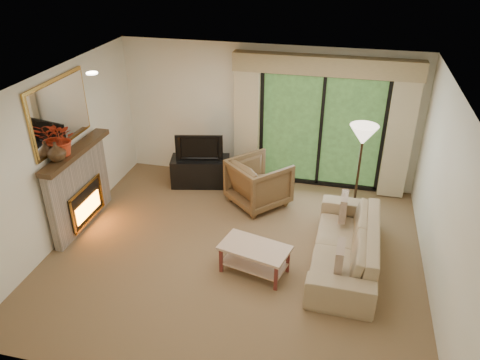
% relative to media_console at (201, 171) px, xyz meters
% --- Properties ---
extents(floor, '(5.50, 5.50, 0.00)m').
position_rel_media_console_xyz_m(floor, '(1.16, -1.95, -0.27)').
color(floor, brown).
rests_on(floor, ground).
extents(ceiling, '(5.50, 5.50, 0.00)m').
position_rel_media_console_xyz_m(ceiling, '(1.16, -1.95, 2.33)').
color(ceiling, silver).
rests_on(ceiling, ground).
extents(wall_back, '(5.00, 0.00, 5.00)m').
position_rel_media_console_xyz_m(wall_back, '(1.16, 0.55, 1.03)').
color(wall_back, white).
rests_on(wall_back, ground).
extents(wall_front, '(5.00, 0.00, 5.00)m').
position_rel_media_console_xyz_m(wall_front, '(1.16, -4.45, 1.03)').
color(wall_front, white).
rests_on(wall_front, ground).
extents(wall_left, '(0.00, 5.00, 5.00)m').
position_rel_media_console_xyz_m(wall_left, '(-1.59, -1.95, 1.03)').
color(wall_left, white).
rests_on(wall_left, ground).
extents(wall_right, '(0.00, 5.00, 5.00)m').
position_rel_media_console_xyz_m(wall_right, '(3.91, -1.95, 1.03)').
color(wall_right, white).
rests_on(wall_right, ground).
extents(fireplace, '(0.24, 1.70, 1.37)m').
position_rel_media_console_xyz_m(fireplace, '(-1.47, -1.75, 0.41)').
color(fireplace, gray).
rests_on(fireplace, floor).
extents(mirror, '(0.07, 1.45, 1.02)m').
position_rel_media_console_xyz_m(mirror, '(-1.55, -1.75, 1.68)').
color(mirror, '#C39241').
rests_on(mirror, wall_left).
extents(sliding_door, '(2.26, 0.10, 2.16)m').
position_rel_media_console_xyz_m(sliding_door, '(2.16, 0.50, 0.83)').
color(sliding_door, black).
rests_on(sliding_door, floor).
extents(curtain_left, '(0.45, 0.18, 2.35)m').
position_rel_media_console_xyz_m(curtain_left, '(0.81, 0.39, 0.93)').
color(curtain_left, '#C3B48D').
rests_on(curtain_left, floor).
extents(curtain_right, '(0.45, 0.18, 2.35)m').
position_rel_media_console_xyz_m(curtain_right, '(3.51, 0.39, 0.93)').
color(curtain_right, '#C3B48D').
rests_on(curtain_right, floor).
extents(cornice, '(3.20, 0.24, 0.32)m').
position_rel_media_console_xyz_m(cornice, '(2.16, 0.41, 2.05)').
color(cornice, tan).
rests_on(cornice, wall_back).
extents(media_console, '(1.17, 0.72, 0.54)m').
position_rel_media_console_xyz_m(media_console, '(0.00, 0.00, 0.00)').
color(media_console, black).
rests_on(media_console, floor).
extents(tv, '(0.88, 0.30, 0.50)m').
position_rel_media_console_xyz_m(tv, '(0.00, -0.00, 0.52)').
color(tv, black).
rests_on(tv, media_console).
extents(armchair, '(1.28, 1.28, 0.84)m').
position_rel_media_console_xyz_m(armchair, '(1.22, -0.44, 0.15)').
color(armchair, brown).
rests_on(armchair, floor).
extents(sofa, '(0.95, 2.31, 0.67)m').
position_rel_media_console_xyz_m(sofa, '(2.77, -1.81, 0.06)').
color(sofa, '#9D8664').
rests_on(sofa, floor).
extents(pillow_near, '(0.11, 0.40, 0.39)m').
position_rel_media_console_xyz_m(pillow_near, '(2.69, -2.47, 0.29)').
color(pillow_near, '#503B26').
rests_on(pillow_near, sofa).
extents(pillow_far, '(0.11, 0.40, 0.40)m').
position_rel_media_console_xyz_m(pillow_far, '(2.69, -1.15, 0.29)').
color(pillow_far, '#503B26').
rests_on(pillow_far, sofa).
extents(coffee_table, '(1.06, 0.75, 0.43)m').
position_rel_media_console_xyz_m(coffee_table, '(1.53, -2.31, -0.06)').
color(coffee_table, tan).
rests_on(coffee_table, floor).
extents(floor_lamp, '(0.51, 0.51, 1.67)m').
position_rel_media_console_xyz_m(floor_lamp, '(2.87, -0.52, 0.56)').
color(floor_lamp, beige).
rests_on(floor_lamp, floor).
extents(vase, '(0.32, 0.32, 0.28)m').
position_rel_media_console_xyz_m(vase, '(-1.45, -2.16, 1.24)').
color(vase, '#3B2917').
rests_on(vase, fireplace).
extents(branches, '(0.58, 0.54, 0.52)m').
position_rel_media_console_xyz_m(branches, '(-1.45, -1.98, 1.36)').
color(branches, '#B73317').
rests_on(branches, fireplace).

